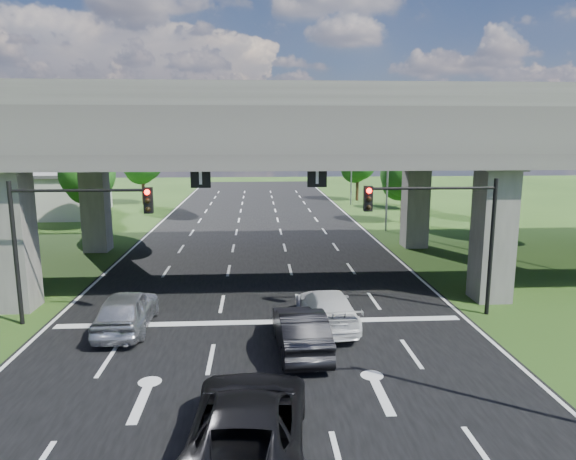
{
  "coord_description": "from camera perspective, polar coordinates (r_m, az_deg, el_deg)",
  "views": [
    {
      "loc": [
        -0.11,
        -17.09,
        7.8
      ],
      "look_at": [
        1.41,
        7.78,
        3.18
      ],
      "focal_mm": 32.0,
      "sensor_mm": 36.0,
      "label": 1
    }
  ],
  "objects": [
    {
      "name": "car_trailing",
      "position": [
        13.33,
        -4.46,
        -20.79
      ],
      "size": [
        3.27,
        6.31,
        1.7
      ],
      "primitive_type": "imported",
      "rotation": [
        0.0,
        0.0,
        3.07
      ],
      "color": "black",
      "rests_on": "road"
    },
    {
      "name": "tree_right_near",
      "position": [
        47.09,
        12.81,
        6.22
      ],
      "size": [
        4.2,
        4.2,
        7.28
      ],
      "color": "black",
      "rests_on": "ground"
    },
    {
      "name": "tree_left_mid",
      "position": [
        53.91,
        -21.82,
        5.9
      ],
      "size": [
        3.91,
        3.9,
        6.76
      ],
      "color": "black",
      "rests_on": "ground"
    },
    {
      "name": "car_dark",
      "position": [
        18.98,
        1.39,
        -11.08
      ],
      "size": [
        1.94,
        4.89,
        1.58
      ],
      "primitive_type": "imported",
      "rotation": [
        0.0,
        0.0,
        3.2
      ],
      "color": "black",
      "rests_on": "road"
    },
    {
      "name": "streetlight_far",
      "position": [
        42.38,
        10.54,
        7.69
      ],
      "size": [
        3.38,
        0.25,
        10.0
      ],
      "color": "gray",
      "rests_on": "ground"
    },
    {
      "name": "tree_right_mid",
      "position": [
        55.61,
        13.48,
        6.48
      ],
      "size": [
        3.91,
        3.9,
        6.76
      ],
      "color": "black",
      "rests_on": "ground"
    },
    {
      "name": "overpass",
      "position": [
        29.09,
        -3.34,
        10.73
      ],
      "size": [
        80.0,
        15.0,
        10.0
      ],
      "color": "#383533",
      "rests_on": "ground"
    },
    {
      "name": "signal_right",
      "position": [
        22.77,
        16.95,
        0.91
      ],
      "size": [
        5.76,
        0.54,
        6.0
      ],
      "color": "black",
      "rests_on": "ground"
    },
    {
      "name": "car_white",
      "position": [
        21.47,
        4.35,
        -8.65
      ],
      "size": [
        2.34,
        5.19,
        1.48
      ],
      "primitive_type": "imported",
      "rotation": [
        0.0,
        0.0,
        3.2
      ],
      "color": "silver",
      "rests_on": "road"
    },
    {
      "name": "road",
      "position": [
        28.18,
        -3.15,
        -5.55
      ],
      "size": [
        18.0,
        120.0,
        0.03
      ],
      "primitive_type": "cube",
      "color": "black",
      "rests_on": "ground"
    },
    {
      "name": "signal_left",
      "position": [
        22.69,
        -23.32,
        0.48
      ],
      "size": [
        5.76,
        0.54,
        6.0
      ],
      "color": "black",
      "rests_on": "ground"
    },
    {
      "name": "tree_left_far",
      "position": [
        60.53,
        -15.89,
        7.59
      ],
      "size": [
        4.8,
        4.8,
        8.32
      ],
      "color": "black",
      "rests_on": "ground"
    },
    {
      "name": "tree_left_near",
      "position": [
        45.36,
        -21.39,
        6.02
      ],
      "size": [
        4.5,
        4.5,
        7.8
      ],
      "color": "black",
      "rests_on": "ground"
    },
    {
      "name": "tree_right_far",
      "position": [
        62.36,
        7.81,
        7.67
      ],
      "size": [
        4.5,
        4.5,
        7.8
      ],
      "color": "black",
      "rests_on": "ground"
    },
    {
      "name": "streetlight_beyond",
      "position": [
        58.03,
        6.71,
        8.51
      ],
      "size": [
        3.38,
        0.25,
        10.0
      ],
      "color": "gray",
      "rests_on": "ground"
    },
    {
      "name": "car_silver",
      "position": [
        21.9,
        -17.47,
        -8.5
      ],
      "size": [
        1.96,
        4.81,
        1.64
      ],
      "primitive_type": "imported",
      "rotation": [
        0.0,
        0.0,
        3.15
      ],
      "color": "#BBBDC3",
      "rests_on": "road"
    },
    {
      "name": "ground",
      "position": [
        18.78,
        -2.93,
        -14.05
      ],
      "size": [
        160.0,
        160.0,
        0.0
      ],
      "primitive_type": "plane",
      "color": "#234014",
      "rests_on": "ground"
    }
  ]
}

